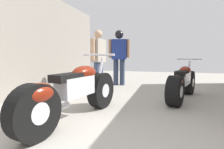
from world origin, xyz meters
TOP-DOWN VIEW (x-y plane):
  - ground_plane at (0.00, 3.16)m, footprint 15.19×15.19m
  - garage_partition_left at (-2.65, 3.16)m, footprint 0.08×6.96m
  - motorcycle_maroon_cruiser at (-0.75, 1.72)m, footprint 0.73×2.16m
  - motorcycle_black_naked at (0.92, 3.59)m, footprint 0.84×1.94m
  - mechanic_in_blue at (-1.22, 4.00)m, footprint 0.31×0.68m
  - mechanic_with_helmet at (-0.94, 5.19)m, footprint 0.72×0.34m

SIDE VIEW (x-z plane):
  - ground_plane at x=0.00m, z-range 0.00..0.00m
  - motorcycle_black_naked at x=0.92m, z-range -0.08..0.83m
  - motorcycle_maroon_cruiser at x=-0.75m, z-range -0.08..0.93m
  - mechanic_in_blue at x=-1.22m, z-range 0.11..1.78m
  - mechanic_with_helmet at x=-0.94m, z-range 0.18..2.00m
  - garage_partition_left at x=-2.65m, z-range 0.00..2.69m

